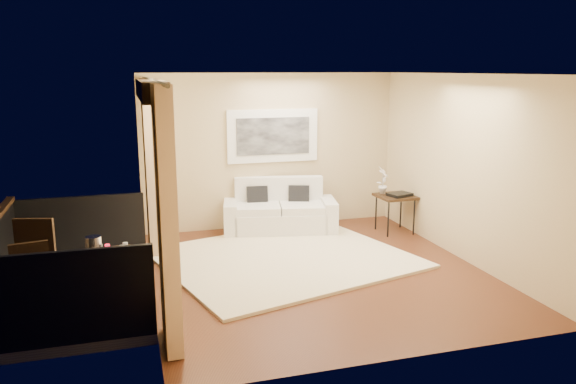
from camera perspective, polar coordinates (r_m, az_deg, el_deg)
name	(u,v)px	position (r m, az deg, el deg)	size (l,w,h in m)	color
floor	(317,272)	(7.89, 2.95, -8.10)	(5.00, 5.00, 0.00)	#5C2E1B
room_shell	(150,90)	(6.98, -13.81, 10.07)	(5.00, 6.40, 5.00)	white
balcony	(62,285)	(7.48, -21.99, -8.75)	(1.81, 2.60, 1.17)	#605B56
curtains	(157,187)	(7.12, -13.16, 0.52)	(0.16, 4.80, 2.64)	#D8AE85
artwork	(273,136)	(9.83, -1.54, 5.72)	(1.62, 0.07, 0.92)	white
rug	(284,258)	(8.36, -0.37, -6.72)	(3.39, 2.95, 0.04)	#FFF1CD
sofa	(280,213)	(9.71, -0.85, -2.15)	(2.03, 1.18, 0.92)	white
side_table	(395,198)	(9.77, 10.86, -0.64)	(0.63, 0.63, 0.65)	#311E10
tray	(400,194)	(9.70, 11.28, -0.25)	(0.38, 0.28, 0.05)	black
orchid	(383,180)	(9.77, 9.62, 1.19)	(0.25, 0.17, 0.48)	white
bistro_table	(107,261)	(6.82, -17.89, -6.68)	(0.62, 0.62, 0.69)	#311E10
balcony_chair_far	(40,252)	(7.36, -23.91, -5.60)	(0.56, 0.57, 1.06)	#311E10
balcony_chair_near	(32,279)	(6.75, -24.58, -8.06)	(0.47, 0.47, 0.92)	#311E10
ice_bucket	(94,245)	(6.84, -19.15, -5.10)	(0.18, 0.18, 0.20)	silver
candle	(107,247)	(6.92, -17.88, -5.36)	(0.06, 0.06, 0.07)	#F91632
vase	(101,252)	(6.59, -18.44, -5.79)	(0.04, 0.04, 0.18)	silver
glass_a	(122,251)	(6.67, -16.53, -5.73)	(0.06, 0.06, 0.12)	silver
glass_b	(125,248)	(6.76, -16.19, -5.45)	(0.06, 0.06, 0.12)	silver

